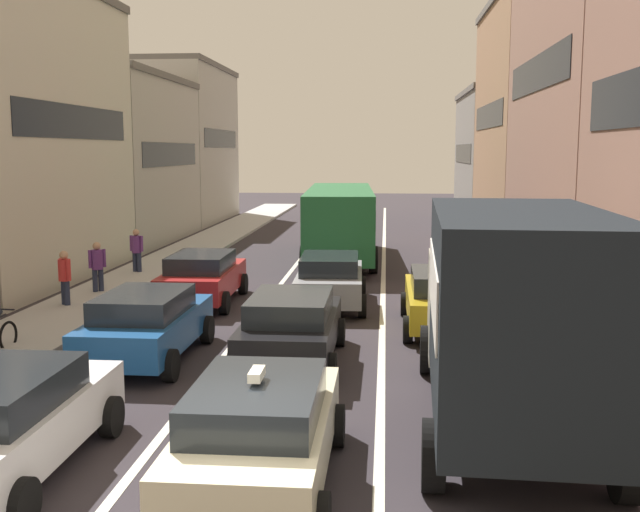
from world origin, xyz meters
TOP-DOWN VIEW (x-y plane):
  - sidewalk_left at (-6.70, 20.00)m, footprint 2.60×64.00m
  - lane_stripe_left at (-1.70, 20.00)m, footprint 0.16×60.00m
  - lane_stripe_right at (1.70, 20.00)m, footprint 0.16×60.00m
  - building_row_left at (-12.00, 22.15)m, footprint 7.20×43.90m
  - building_row_right at (9.90, 20.97)m, footprint 7.20×43.90m
  - removalist_box_truck at (3.69, 3.77)m, footprint 2.95×7.79m
  - taxi_centre_lane_front at (0.13, 1.38)m, footprint 2.06×4.30m
  - sedan_left_lane_front at (-3.38, 1.44)m, footprint 2.07×4.31m
  - sedan_centre_lane_second at (-0.18, 7.20)m, footprint 2.06×4.30m
  - wagon_left_lane_second at (-3.26, 7.19)m, footprint 2.08×4.31m
  - hatchback_centre_lane_third at (0.19, 13.05)m, footprint 2.18×4.36m
  - sedan_left_lane_third at (-3.52, 13.12)m, footprint 2.11×4.33m
  - sedan_right_lane_behind_truck at (3.21, 10.52)m, footprint 2.07×4.30m
  - bus_mid_queue_primary at (-0.08, 22.06)m, footprint 3.18×10.61m
  - pedestrian_near_kerb at (-7.00, 14.01)m, footprint 0.44×0.38m
  - pedestrian_mid_sidewalk at (-7.04, 17.77)m, footprint 0.52×0.34m
  - pedestrian_far_sidewalk at (-7.14, 11.98)m, footprint 0.43×0.39m

SIDE VIEW (x-z plane):
  - lane_stripe_left at x=-1.70m, z-range 0.00..0.01m
  - lane_stripe_right at x=1.70m, z-range 0.00..0.01m
  - sidewalk_left at x=-6.70m, z-range 0.00..0.14m
  - sedan_left_lane_front at x=-3.38m, z-range 0.05..1.54m
  - sedan_centre_lane_second at x=-0.18m, z-range 0.05..1.54m
  - wagon_left_lane_second at x=-3.26m, z-range 0.05..1.54m
  - hatchback_centre_lane_third at x=0.19m, z-range 0.05..1.54m
  - sedan_left_lane_third at x=-3.52m, z-range 0.05..1.54m
  - sedan_right_lane_behind_truck at x=3.21m, z-range 0.05..1.54m
  - taxi_centre_lane_front at x=0.13m, z-range -0.03..1.63m
  - pedestrian_near_kerb at x=-7.00m, z-range 0.12..1.78m
  - pedestrian_mid_sidewalk at x=-7.04m, z-range 0.12..1.78m
  - pedestrian_far_sidewalk at x=-7.14m, z-range 0.12..1.78m
  - bus_mid_queue_primary at x=-0.08m, z-range 0.31..3.21m
  - removalist_box_truck at x=3.69m, z-range 0.18..3.76m
  - building_row_left at x=-12.00m, z-range -0.44..9.60m
  - building_row_right at x=9.90m, z-range -0.95..11.72m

